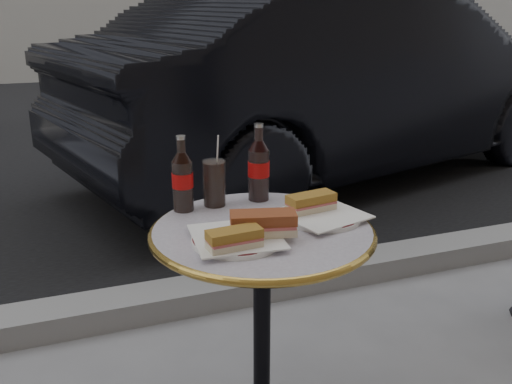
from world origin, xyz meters
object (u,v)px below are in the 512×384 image
object	(u,v)px
cola_bottle_right	(259,162)
cola_glass	(214,183)
bistro_table	(262,343)
plate_right	(322,217)
cola_bottle_left	(182,174)
parked_car	(347,80)
plate_left	(236,240)

from	to	relation	value
cola_bottle_right	cola_glass	bearing A→B (deg)	-178.79
bistro_table	plate_right	distance (m)	0.42
cola_bottle_left	parked_car	bearing A→B (deg)	52.06
bistro_table	parked_car	size ratio (longest dim) A/B	0.17
cola_bottle_right	cola_bottle_left	bearing A→B (deg)	-176.84
plate_left	parked_car	bearing A→B (deg)	56.14
bistro_table	parked_car	distance (m)	3.12
plate_left	cola_glass	bearing A→B (deg)	85.01
plate_left	parked_car	world-z (taller)	parked_car
cola_bottle_left	parked_car	world-z (taller)	parked_car
cola_glass	parked_car	size ratio (longest dim) A/B	0.03
cola_glass	plate_left	bearing A→B (deg)	-94.99
plate_right	parked_car	world-z (taller)	parked_car
bistro_table	parked_car	bearing A→B (deg)	56.93
bistro_table	cola_glass	distance (m)	0.49
parked_car	bistro_table	bearing A→B (deg)	131.41
bistro_table	cola_bottle_right	xyz separation A→B (m)	(0.07, 0.22, 0.49)
plate_left	cola_bottle_right	distance (m)	0.36
cola_bottle_left	cola_bottle_right	bearing A→B (deg)	3.16
plate_right	cola_glass	world-z (taller)	cola_glass
plate_right	cola_bottle_right	world-z (taller)	cola_bottle_right
plate_right	parked_car	distance (m)	3.00
bistro_table	cola_glass	size ratio (longest dim) A/B	5.20
bistro_table	cola_bottle_left	size ratio (longest dim) A/B	3.23
bistro_table	cola_bottle_right	world-z (taller)	cola_bottle_right
plate_left	cola_bottle_right	world-z (taller)	cola_bottle_right
plate_right	parked_car	xyz separation A→B (m)	(1.51, 2.59, -0.01)
cola_bottle_left	plate_right	bearing A→B (deg)	-29.93
bistro_table	plate_left	xyz separation A→B (m)	(-0.10, -0.07, 0.37)
plate_right	cola_glass	size ratio (longest dim) A/B	1.60
cola_glass	cola_bottle_right	bearing A→B (deg)	1.21
cola_bottle_left	cola_bottle_right	xyz separation A→B (m)	(0.24, 0.01, 0.01)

